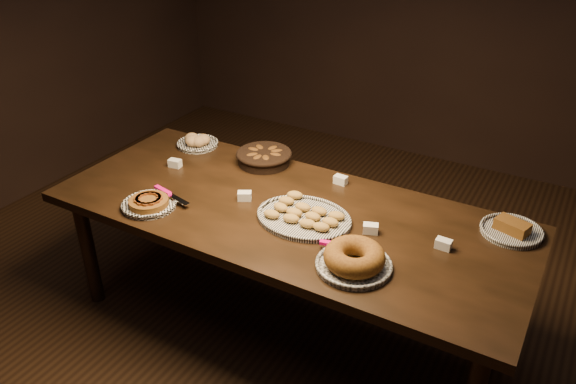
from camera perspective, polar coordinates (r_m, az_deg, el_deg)
The scene contains 9 objects.
ground at distance 3.26m, azimuth -0.21°, elevation -13.09°, with size 5.00×5.00×0.00m, color black.
buffet_table at distance 2.85m, azimuth -0.24°, elevation -3.02°, with size 2.40×1.00×0.75m.
apple_tart_plate at distance 2.90m, azimuth -13.91°, elevation -1.10°, with size 0.33×0.29×0.05m.
madeleine_platter at distance 2.72m, azimuth 1.61°, elevation -2.45°, with size 0.47×0.38×0.05m.
bundt_cake_plate at distance 2.40m, azimuth 6.73°, elevation -6.79°, with size 0.36×0.33×0.10m.
croissant_basket at distance 3.24m, azimuth -2.44°, elevation 3.66°, with size 0.32×0.32×0.08m.
bread_roll_plate at distance 3.50m, azimuth -9.23°, elevation 5.06°, with size 0.26×0.26×0.08m.
loaf_plate at distance 2.81m, azimuth 21.76°, elevation -3.56°, with size 0.29×0.29×0.07m.
tent_cards at distance 2.85m, azimuth 1.99°, elevation -0.78°, with size 1.64×0.47×0.04m.
Camera 1 is at (1.21, -2.07, 2.21)m, focal length 35.00 mm.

